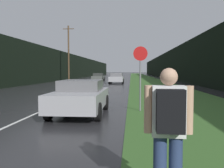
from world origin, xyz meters
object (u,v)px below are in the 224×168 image
(car_passing_near, at_px, (81,97))
(car_oncoming, at_px, (98,77))
(car_passing_far, at_px, (117,78))
(hitchhiker_with_backpack, at_px, (169,128))
(stop_sign, at_px, (140,73))

(car_passing_near, relative_size, car_oncoming, 0.99)
(car_passing_far, relative_size, car_oncoming, 1.09)
(hitchhiker_with_backpack, relative_size, car_oncoming, 0.44)
(stop_sign, xyz_separation_m, car_passing_near, (-2.42, -0.87, -0.96))
(car_passing_far, xyz_separation_m, car_oncoming, (-3.71, 8.15, -0.05))
(stop_sign, bearing_deg, car_passing_near, -160.22)
(stop_sign, height_order, car_oncoming, stop_sign)
(hitchhiker_with_backpack, height_order, car_passing_near, hitchhiker_with_backpack)
(hitchhiker_with_backpack, bearing_deg, car_passing_near, 113.91)
(stop_sign, xyz_separation_m, car_oncoming, (-6.14, 30.86, -0.99))
(stop_sign, relative_size, car_passing_near, 0.69)
(hitchhiker_with_backpack, distance_m, car_passing_far, 30.04)
(stop_sign, distance_m, hitchhiker_with_backpack, 7.25)
(stop_sign, height_order, car_passing_far, stop_sign)
(car_oncoming, bearing_deg, car_passing_far, -65.49)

